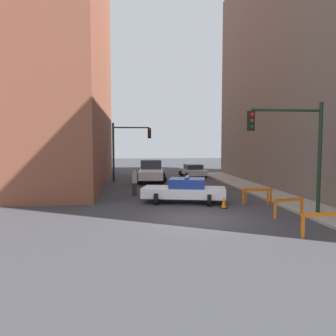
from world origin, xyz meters
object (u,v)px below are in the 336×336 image
at_px(white_truck, 151,171).
at_px(traffic_light_near, 297,141).
at_px(parked_car_near, 193,171).
at_px(barrier_mid, 289,204).
at_px(barrier_corner, 258,193).
at_px(police_car, 185,190).
at_px(barrier_back, 256,194).
at_px(pedestrian_crossing, 135,182).
at_px(barrier_front, 321,220).
at_px(traffic_light_far, 126,143).
at_px(traffic_cone, 224,202).

bearing_deg(white_truck, traffic_light_near, -63.53).
xyz_separation_m(parked_car_near, barrier_mid, (0.88, -18.19, -0.06)).
xyz_separation_m(white_truck, barrier_mid, (5.31, -14.92, -0.29)).
relative_size(barrier_mid, barrier_corner, 0.99).
distance_m(police_car, white_truck, 10.70).
bearing_deg(parked_car_near, police_car, -107.15).
relative_size(barrier_mid, barrier_back, 0.99).
relative_size(pedestrian_crossing, barrier_corner, 1.04).
bearing_deg(barrier_front, barrier_mid, 83.48).
xyz_separation_m(traffic_light_near, parked_car_near, (-1.39, 17.79, -2.86)).
height_order(white_truck, parked_car_near, white_truck).
xyz_separation_m(traffic_light_far, traffic_cone, (5.21, -12.82, -3.08)).
bearing_deg(parked_car_near, barrier_front, -92.71).
relative_size(white_truck, barrier_mid, 3.51).
height_order(traffic_light_far, barrier_mid, traffic_light_far).
bearing_deg(traffic_cone, pedestrian_crossing, 133.80).
bearing_deg(barrier_back, barrier_front, -90.60).
bearing_deg(traffic_light_far, traffic_cone, -67.89).
bearing_deg(police_car, parked_car_near, 1.22).
relative_size(traffic_light_near, white_truck, 0.94).
bearing_deg(traffic_light_far, barrier_back, -59.07).
height_order(parked_car_near, barrier_back, parked_car_near).
height_order(white_truck, pedestrian_crossing, white_truck).
bearing_deg(traffic_light_near, barrier_front, -103.81).
relative_size(police_car, barrier_corner, 3.14).
bearing_deg(barrier_mid, parked_car_near, 92.78).
height_order(barrier_front, barrier_mid, same).
xyz_separation_m(pedestrian_crossing, traffic_cone, (4.59, -4.79, -0.54)).
xyz_separation_m(barrier_mid, barrier_back, (-0.29, 3.23, 0.00)).
bearing_deg(barrier_front, police_car, 116.80).
distance_m(barrier_front, barrier_corner, 6.50).
bearing_deg(white_truck, barrier_corner, -60.96).
bearing_deg(traffic_cone, traffic_light_far, 112.11).
bearing_deg(traffic_light_near, barrier_corner, 101.05).
relative_size(traffic_light_far, barrier_front, 3.25).
bearing_deg(traffic_light_far, white_truck, -9.76).
height_order(police_car, white_truck, white_truck).
height_order(traffic_light_near, barrier_corner, traffic_light_near).
relative_size(police_car, barrier_back, 3.13).
xyz_separation_m(traffic_light_far, police_car, (3.43, -11.01, -2.67)).
xyz_separation_m(police_car, white_truck, (-1.21, 10.63, 0.18)).
relative_size(barrier_back, barrier_corner, 1.00).
distance_m(white_truck, pedestrian_crossing, 7.82).
bearing_deg(white_truck, barrier_front, -70.01).
xyz_separation_m(police_car, traffic_cone, (1.78, -1.81, -0.41)).
height_order(traffic_light_near, traffic_light_far, traffic_light_near).
bearing_deg(police_car, traffic_cone, -121.26).
distance_m(police_car, barrier_front, 8.30).
bearing_deg(barrier_corner, traffic_light_near, -78.95).
xyz_separation_m(barrier_mid, barrier_corner, (-0.07, 3.38, 0.00)).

